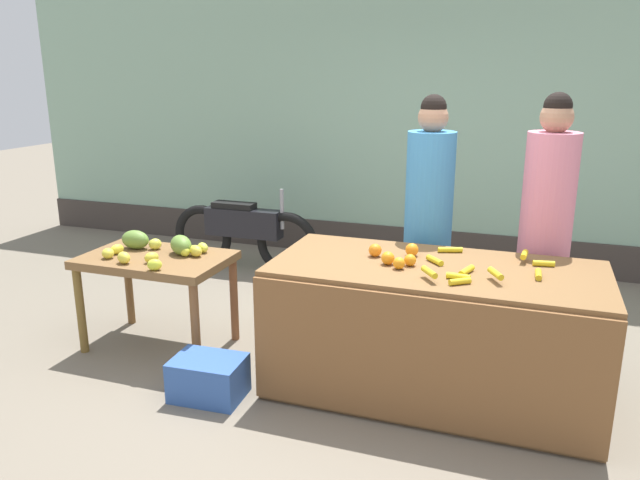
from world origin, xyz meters
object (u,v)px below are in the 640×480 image
vendor_woman_blue_shirt (428,224)px  parked_motorcycle (244,232)px  produce_crate (209,378)px  vendor_woman_pink_shirt (545,232)px  produce_sack (288,299)px

vendor_woman_blue_shirt → parked_motorcycle: (-2.04, 1.11, -0.52)m
parked_motorcycle → produce_crate: bearing=-68.9°
vendor_woman_blue_shirt → parked_motorcycle: size_ratio=1.15×
vendor_woman_pink_shirt → produce_sack: (-1.85, -0.05, -0.70)m
vendor_woman_blue_shirt → produce_sack: vendor_woman_blue_shirt is taller
produce_crate → parked_motorcycle: bearing=111.1°
vendor_woman_pink_shirt → produce_sack: bearing=-178.3°
vendor_woman_blue_shirt → vendor_woman_pink_shirt: bearing=-2.7°
produce_crate → produce_sack: bearing=86.9°
produce_sack → vendor_woman_blue_shirt: bearing=4.9°
vendor_woman_pink_shirt → produce_sack: 1.98m
vendor_woman_blue_shirt → vendor_woman_pink_shirt: 0.79m
vendor_woman_pink_shirt → parked_motorcycle: size_ratio=1.16×
vendor_woman_blue_shirt → produce_crate: 1.86m
produce_crate → vendor_woman_pink_shirt: bearing=32.4°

